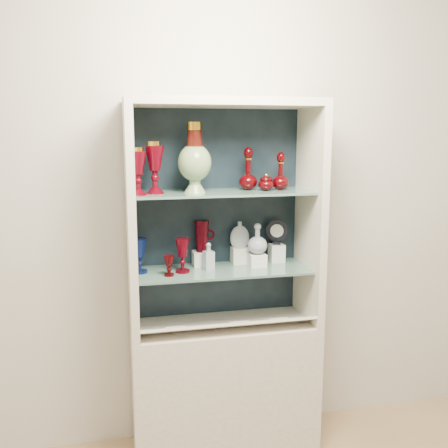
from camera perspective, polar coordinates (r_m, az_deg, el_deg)
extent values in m
cube|color=beige|center=(2.81, -0.97, 2.79)|extent=(3.50, 0.02, 2.80)
cube|color=beige|center=(2.92, 0.00, -18.13)|extent=(1.00, 0.40, 0.75)
cube|color=black|center=(2.79, -0.84, 1.18)|extent=(0.98, 0.02, 1.15)
cube|color=beige|center=(2.55, -10.58, 0.14)|extent=(0.04, 0.40, 1.15)
cube|color=beige|center=(2.75, 9.81, 0.90)|extent=(0.04, 0.40, 1.15)
cube|color=beige|center=(2.58, 0.00, 13.69)|extent=(1.00, 0.40, 0.04)
cube|color=slate|center=(2.69, -0.09, -5.30)|extent=(0.92, 0.34, 0.01)
cube|color=slate|center=(2.61, -0.09, 3.62)|extent=(0.92, 0.34, 0.01)
cube|color=beige|center=(2.66, 0.52, -11.53)|extent=(0.92, 0.17, 0.09)
cube|color=white|center=(2.72, 6.03, -10.73)|extent=(0.10, 0.06, 0.03)
cube|color=white|center=(2.66, 1.60, -11.14)|extent=(0.10, 0.06, 0.03)
cube|color=white|center=(2.61, -5.65, -11.67)|extent=(0.10, 0.06, 0.03)
cube|color=silver|center=(2.75, -2.53, -3.95)|extent=(0.10, 0.10, 0.08)
cube|color=silver|center=(2.81, 1.79, -3.57)|extent=(0.09, 0.09, 0.09)
cube|color=silver|center=(2.74, 3.81, -4.13)|extent=(0.09, 0.09, 0.07)
cube|color=silver|center=(2.85, 6.02, -3.30)|extent=(0.08, 0.08, 0.10)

